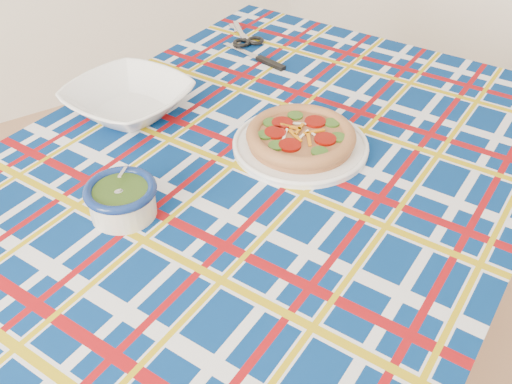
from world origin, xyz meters
TOP-DOWN VIEW (x-y plane):
  - dining_table at (0.40, 0.11)m, footprint 1.89×1.56m
  - tablecloth at (0.40, 0.11)m, footprint 1.94×1.60m
  - main_focaccia_plate at (0.60, 0.15)m, footprint 0.36×0.36m
  - pesto_bowl at (0.20, 0.16)m, footprint 0.17×0.17m
  - serving_bowl at (0.36, 0.49)m, footprint 0.35×0.35m
  - table_knife at (0.76, 0.61)m, footprint 0.07×0.24m
  - kitchen_scissors at (0.82, 0.73)m, footprint 0.14×0.22m

SIDE VIEW (x-z plane):
  - dining_table at x=0.40m, z-range 0.31..1.07m
  - tablecloth at x=0.40m, z-range 0.66..0.77m
  - table_knife at x=0.76m, z-range 0.77..0.78m
  - kitchen_scissors at x=0.82m, z-range 0.77..0.79m
  - main_focaccia_plate at x=0.60m, z-range 0.77..0.83m
  - serving_bowl at x=0.36m, z-range 0.77..0.84m
  - pesto_bowl at x=0.20m, z-range 0.77..0.85m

